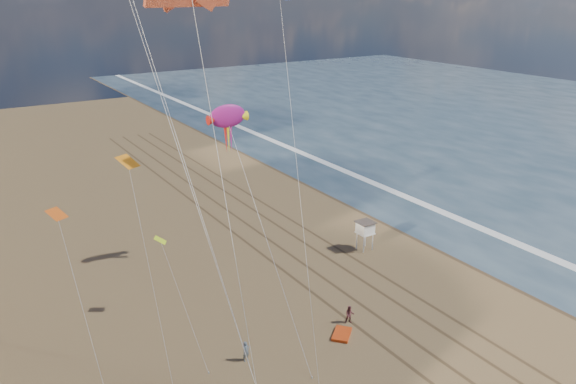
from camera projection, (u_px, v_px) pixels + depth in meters
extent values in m
plane|color=#42301E|center=(374.00, 199.00, 72.56)|extent=(260.00, 260.00, 0.00)
plane|color=white|center=(398.00, 193.00, 74.66)|extent=(260.00, 260.00, 0.00)
cube|color=brown|center=(281.00, 269.00, 54.49)|extent=(0.28, 120.00, 0.01)
cube|color=brown|center=(302.00, 263.00, 55.69)|extent=(0.28, 120.00, 0.01)
cube|color=brown|center=(325.00, 256.00, 57.09)|extent=(0.28, 120.00, 0.01)
cube|color=brown|center=(342.00, 251.00, 58.19)|extent=(0.28, 120.00, 0.01)
cylinder|color=white|center=(364.00, 245.00, 57.54)|extent=(0.12, 0.12, 1.73)
cylinder|color=white|center=(372.00, 243.00, 58.12)|extent=(0.12, 0.12, 1.73)
cylinder|color=white|center=(357.00, 241.00, 58.47)|extent=(0.12, 0.12, 1.73)
cylinder|color=white|center=(365.00, 239.00, 59.04)|extent=(0.12, 0.12, 1.73)
cube|color=white|center=(365.00, 233.00, 57.95)|extent=(1.54, 1.54, 0.12)
cube|color=white|center=(365.00, 228.00, 57.75)|extent=(1.44, 1.44, 1.06)
cube|color=#473D38|center=(366.00, 222.00, 57.54)|extent=(1.73, 1.73, 0.10)
cube|color=#DD4112|center=(342.00, 334.00, 43.95)|extent=(2.35, 2.28, 0.23)
ellipsoid|color=#9F187C|center=(228.00, 116.00, 51.51)|extent=(4.04, 0.76, 2.40)
cone|color=red|center=(213.00, 120.00, 50.85)|extent=(1.08, 0.90, 0.90)
cone|color=yellow|center=(242.00, 116.00, 52.30)|extent=(1.08, 0.90, 0.90)
cylinder|color=silver|center=(264.00, 234.00, 45.47)|extent=(0.03, 0.03, 24.10)
imported|color=slate|center=(246.00, 351.00, 40.76)|extent=(0.66, 0.53, 1.58)
imported|color=brown|center=(350.00, 315.00, 45.38)|extent=(0.94, 0.88, 1.56)
plane|color=#C94F12|center=(57.00, 214.00, 32.45)|extent=(1.45, 1.41, 0.45)
plane|color=orange|center=(128.00, 162.00, 37.97)|extent=(1.88, 1.81, 0.67)
plane|color=#D2F419|center=(160.00, 240.00, 45.07)|extent=(1.26, 1.31, 0.51)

